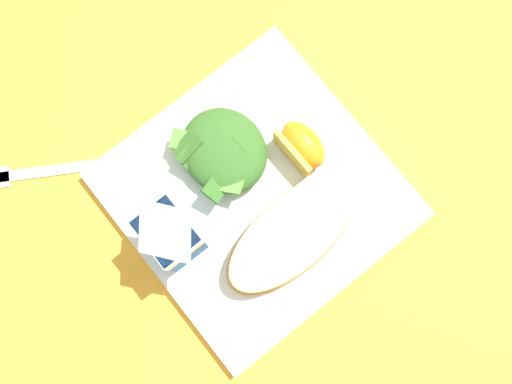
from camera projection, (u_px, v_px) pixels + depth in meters
ground at (256, 196)px, 0.67m from camera, size 3.00×3.00×0.00m
white_plate at (256, 195)px, 0.66m from camera, size 0.28×0.28×0.02m
cheesy_pizza_bread at (293, 234)px, 0.63m from camera, size 0.09×0.17×0.04m
green_salad_pile at (225, 150)px, 0.64m from camera, size 0.10×0.10×0.04m
milk_carton at (170, 234)px, 0.59m from camera, size 0.06×0.04×0.11m
orange_wedge_front at (302, 146)px, 0.64m from camera, size 0.06×0.04×0.04m
metal_fork at (46, 171)px, 0.67m from camera, size 0.11×0.17×0.01m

